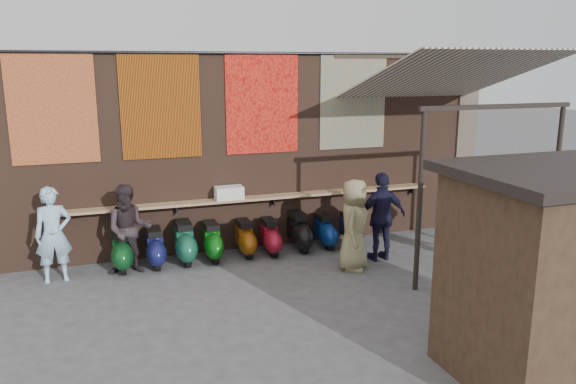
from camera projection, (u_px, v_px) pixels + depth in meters
The scene contains 33 objects.
ground at pixel (288, 292), 9.52m from camera, with size 70.00×70.00×0.00m, color #474749.
brick_wall at pixel (246, 152), 11.56m from camera, with size 10.00×0.40×4.00m, color brown.
pier_right at pixel (460, 141), 13.20m from camera, with size 0.50×0.50×4.00m, color #4C4238.
eating_counter at pixel (251, 198), 11.42m from camera, with size 8.00×0.32×0.05m, color #9E7A51.
shelf_box at pixel (229, 193), 11.21m from camera, with size 0.56×0.30×0.26m, color white.
tapestry_redgold at pixel (52, 108), 10.00m from camera, with size 1.50×0.02×2.00m, color maroon.
tapestry_sun at pixel (161, 106), 10.60m from camera, with size 1.50×0.02×2.00m, color #D65E0C.
tapestry_orange at pixel (262, 104), 11.23m from camera, with size 1.50×0.02×2.00m, color red.
tapestry_multi at pixel (353, 101), 11.86m from camera, with size 1.50×0.02×2.00m, color #27698F.
hang_rail at pixel (247, 53), 10.91m from camera, with size 0.06×0.06×9.50m, color black.
scooter_stool_0 at pixel (122, 250), 10.45m from camera, with size 0.36×0.81×0.77m, color #0E481D, non-canonical shape.
scooter_stool_1 at pixel (155, 248), 10.64m from camera, with size 0.35×0.77×0.73m, color navy, non-canonical shape.
scooter_stool_2 at pixel (185, 243), 10.83m from camera, with size 0.38×0.85×0.80m, color #175C41, non-canonical shape.
scooter_stool_3 at pixel (212, 242), 10.99m from camera, with size 0.35×0.78×0.74m, color #0D5E10, non-canonical shape.
scooter_stool_4 at pixel (245, 239), 11.25m from camera, with size 0.34×0.75×0.71m, color #7C3F0B, non-canonical shape.
scooter_stool_5 at pixel (270, 237), 11.35m from camera, with size 0.34×0.75×0.71m, color maroon, non-canonical shape.
scooter_stool_6 at pixel (299, 232), 11.60m from camera, with size 0.37×0.82×0.78m, color black, non-canonical shape.
scooter_stool_7 at pixel (325, 231), 11.79m from camera, with size 0.33×0.73×0.70m, color navy, non-canonical shape.
scooter_stool_8 at pixel (350, 229), 11.93m from camera, with size 0.32×0.71×0.67m, color navy, non-canonical shape.
diner_left at pixel (53, 235), 9.83m from camera, with size 0.62×0.41×1.71m, color #9FCAE7.
diner_right at pixel (129, 230), 10.20m from camera, with size 0.81×0.63×1.67m, color #2F2429.
shopper_navy at pixel (382, 217), 10.90m from camera, with size 1.03×0.43×1.75m, color black.
shopper_grey at pixel (488, 224), 10.60m from camera, with size 1.07×0.61×1.65m, color slate.
shopper_tan at pixel (354, 225), 10.40m from camera, with size 0.84×0.55×1.72m, color #897F57.
market_stall at pixel (556, 279), 6.74m from camera, with size 2.31×1.74×2.51m, color black.
stall_roof at pixel (569, 172), 6.44m from camera, with size 2.59×2.00×0.12m, color black.
stall_sign at pixel (509, 215), 7.44m from camera, with size 1.20×0.04×0.50m, color gold.
stall_shelf at pixel (503, 279), 7.64m from camera, with size 1.92×0.10×0.06m, color #473321.
awning_canvas at pixel (447, 76), 10.65m from camera, with size 3.20×3.40×0.03m, color beige.
awning_ledger at pixel (405, 55), 12.03m from camera, with size 3.30×0.08×0.12m, color #33261C.
awning_header at pixel (497, 107), 9.38m from camera, with size 3.00×0.08×0.08m, color black.
awning_post_left at pixel (420, 202), 9.28m from camera, with size 0.09×0.09×3.10m, color black.
awning_post_right at pixel (554, 190), 10.16m from camera, with size 0.09×0.09×3.10m, color black.
Camera 1 is at (-2.87, -8.42, 3.79)m, focal length 35.00 mm.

